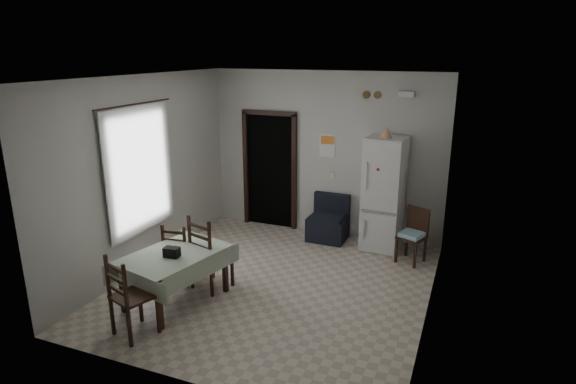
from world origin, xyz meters
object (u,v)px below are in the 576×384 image
(navy_seat, at_px, (328,218))
(dining_table, at_px, (176,277))
(corner_chair, at_px, (412,236))
(dining_chair_near_head, at_px, (133,295))
(dining_chair_far_left, at_px, (181,252))
(fridge, at_px, (384,194))
(dining_chair_far_right, at_px, (211,252))

(navy_seat, bearing_deg, dining_table, -112.26)
(corner_chair, distance_m, dining_chair_near_head, 4.23)
(corner_chair, distance_m, dining_chair_far_left, 3.53)
(navy_seat, xyz_separation_m, dining_chair_near_head, (-1.22, -3.67, 0.12))
(navy_seat, relative_size, dining_chair_near_head, 0.77)
(fridge, relative_size, dining_table, 1.41)
(fridge, distance_m, dining_chair_near_head, 4.28)
(dining_table, height_order, dining_chair_far_right, dining_chair_far_right)
(dining_chair_far_left, height_order, dining_chair_near_head, dining_chair_near_head)
(fridge, bearing_deg, corner_chair, -33.70)
(fridge, distance_m, dining_chair_far_left, 3.39)
(navy_seat, distance_m, dining_chair_near_head, 3.87)
(dining_chair_far_left, relative_size, dining_chair_far_right, 0.84)
(dining_chair_far_right, bearing_deg, dining_table, 82.26)
(dining_chair_near_head, bearing_deg, fridge, -101.23)
(dining_table, distance_m, dining_chair_near_head, 0.84)
(dining_chair_far_left, distance_m, dining_chair_far_right, 0.52)
(dining_table, distance_m, dining_chair_far_right, 0.61)
(fridge, distance_m, navy_seat, 1.10)
(dining_table, xyz_separation_m, dining_chair_far_left, (-0.28, 0.54, 0.11))
(fridge, relative_size, dining_chair_far_left, 2.08)
(navy_seat, height_order, dining_chair_near_head, dining_chair_near_head)
(fridge, bearing_deg, dining_chair_far_left, -132.76)
(navy_seat, bearing_deg, corner_chair, -14.82)
(corner_chair, height_order, dining_chair_far_left, dining_chair_far_left)
(dining_chair_near_head, bearing_deg, dining_table, -71.14)
(dining_table, bearing_deg, dining_chair_far_right, 79.60)
(navy_seat, relative_size, dining_table, 0.58)
(dining_chair_far_right, bearing_deg, corner_chair, -126.55)
(dining_table, xyz_separation_m, dining_chair_near_head, (-0.01, -0.82, 0.16))
(dining_table, xyz_separation_m, dining_chair_far_right, (0.23, 0.53, 0.19))
(navy_seat, relative_size, dining_chair_far_left, 0.86)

